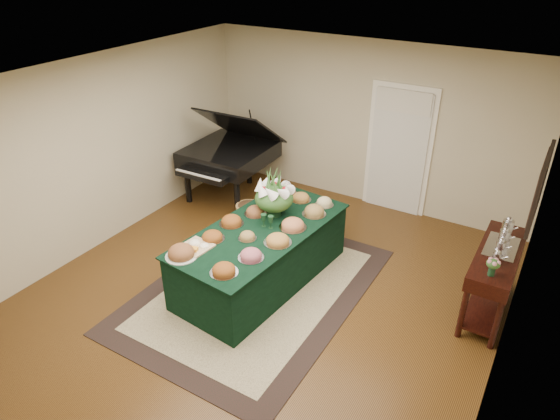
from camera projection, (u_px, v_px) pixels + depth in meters
The scene contains 14 objects.
ground at pixel (268, 290), 6.47m from camera, with size 6.00×6.00×0.00m, color black.
area_rug at pixel (256, 289), 6.49m from camera, with size 2.49×3.48×0.01m.
kitchen_doorway at pixel (398, 152), 7.94m from camera, with size 1.05×0.07×2.10m.
buffet_table at pixel (262, 255), 6.48m from camera, with size 1.39×2.56×0.79m.
food_platters at pixel (261, 225), 6.27m from camera, with size 1.20×2.33×0.14m.
cutting_board at pixel (197, 244), 5.91m from camera, with size 0.37×0.37×0.10m.
green_goblets at pixel (267, 221), 6.28m from camera, with size 0.18×0.08×0.18m.
floral_centerpiece at pixel (274, 194), 6.46m from camera, with size 0.53×0.53×0.53m.
grand_piano at pixel (229, 154), 8.44m from camera, with size 1.44×1.61×1.62m.
wicker_basket at pixel (249, 213), 8.01m from camera, with size 0.43×0.43×0.27m, color #A67E43.
mahogany_sideboard at pixel (496, 266), 5.78m from camera, with size 0.45×1.42×0.88m.
tea_service at pixel (503, 240), 5.68m from camera, with size 0.34×0.74×0.30m.
pink_bouquet at pixel (493, 264), 5.22m from camera, with size 0.16×0.16×0.21m.
wall_painting at pixel (540, 188), 5.16m from camera, with size 0.05×0.95×0.75m.
Camera 1 is at (2.79, -4.35, 4.04)m, focal length 32.00 mm.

